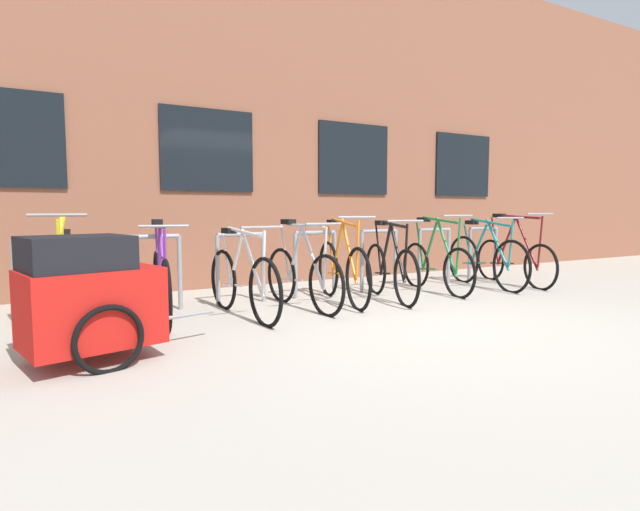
# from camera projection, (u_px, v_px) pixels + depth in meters

# --- Properties ---
(ground_plane) EXTENTS (42.00, 42.00, 0.00)m
(ground_plane) POSITION_uv_depth(u_px,v_px,m) (428.00, 324.00, 4.85)
(ground_plane) COLOR #B2ADA0
(storefront_building) EXTENTS (28.00, 7.37, 5.28)m
(storefront_building) POSITION_uv_depth(u_px,v_px,m) (212.00, 138.00, 10.58)
(storefront_building) COLOR brown
(storefront_building) RESTS_ON ground
(bike_rack) EXTENTS (6.62, 0.05, 0.85)m
(bike_rack) POSITION_uv_depth(u_px,v_px,m) (315.00, 257.00, 6.36)
(bike_rack) COLOR gray
(bike_rack) RESTS_ON ground
(bicycle_teal) EXTENTS (0.45, 1.77, 1.04)m
(bicycle_teal) POSITION_uv_depth(u_px,v_px,m) (486.00, 260.00, 7.20)
(bicycle_teal) COLOR black
(bicycle_teal) RESTS_ON ground
(bicycle_silver) EXTENTS (0.44, 1.65, 1.02)m
(bicycle_silver) POSITION_uv_depth(u_px,v_px,m) (302.00, 275.00, 5.62)
(bicycle_silver) COLOR black
(bicycle_silver) RESTS_ON ground
(bicycle_green) EXTENTS (0.44, 1.65, 1.07)m
(bicycle_green) POSITION_uv_depth(u_px,v_px,m) (436.00, 264.00, 6.76)
(bicycle_green) COLOR black
(bicycle_green) RESTS_ON ground
(bicycle_black) EXTENTS (0.54, 1.61, 1.02)m
(bicycle_black) POSITION_uv_depth(u_px,v_px,m) (390.00, 269.00, 6.17)
(bicycle_black) COLOR black
(bicycle_black) RESTS_ON ground
(bicycle_purple) EXTENTS (0.44, 1.65, 1.03)m
(bicycle_purple) POSITION_uv_depth(u_px,v_px,m) (161.00, 283.00, 4.98)
(bicycle_purple) COLOR black
(bicycle_purple) RESTS_ON ground
(bicycle_yellow) EXTENTS (0.44, 1.66, 1.10)m
(bicycle_yellow) POSITION_uv_depth(u_px,v_px,m) (65.00, 291.00, 4.55)
(bicycle_yellow) COLOR black
(bicycle_yellow) RESTS_ON ground
(bicycle_maroon) EXTENTS (0.49, 1.73, 1.09)m
(bicycle_maroon) POSITION_uv_depth(u_px,v_px,m) (514.00, 259.00, 7.47)
(bicycle_maroon) COLOR black
(bicycle_maroon) RESTS_ON ground
(bicycle_white) EXTENTS (0.44, 1.73, 0.98)m
(bicycle_white) POSITION_uv_depth(u_px,v_px,m) (242.00, 281.00, 5.17)
(bicycle_white) COLOR black
(bicycle_white) RESTS_ON ground
(bicycle_orange) EXTENTS (0.50, 1.73, 1.06)m
(bicycle_orange) POSITION_uv_depth(u_px,v_px,m) (342.00, 270.00, 6.00)
(bicycle_orange) COLOR black
(bicycle_orange) RESTS_ON ground
(bike_trailer) EXTENTS (1.48, 0.79, 0.94)m
(bike_trailer) POSITION_uv_depth(u_px,v_px,m) (88.00, 296.00, 3.59)
(bike_trailer) COLOR red
(bike_trailer) RESTS_ON ground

